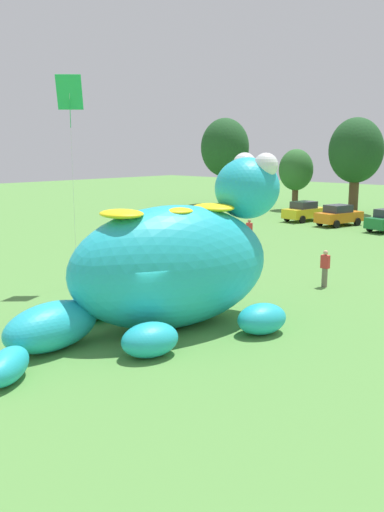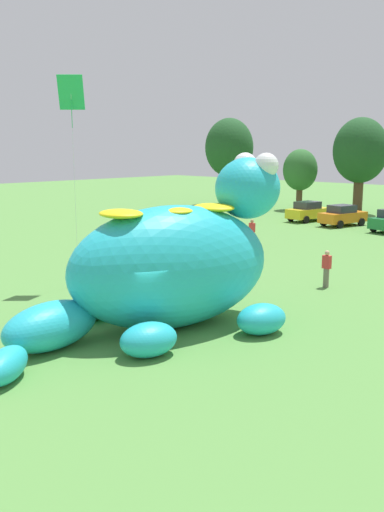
{
  "view_description": "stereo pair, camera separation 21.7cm",
  "coord_description": "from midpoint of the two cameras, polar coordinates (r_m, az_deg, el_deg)",
  "views": [
    {
      "loc": [
        13.41,
        -12.18,
        6.26
      ],
      "look_at": [
        -0.21,
        2.28,
        2.4
      ],
      "focal_mm": 39.13,
      "sensor_mm": 36.0,
      "label": 1
    },
    {
      "loc": [
        13.57,
        -12.03,
        6.26
      ],
      "look_at": [
        -0.21,
        2.28,
        2.4
      ],
      "focal_mm": 39.13,
      "sensor_mm": 36.0,
      "label": 2
    }
  ],
  "objects": [
    {
      "name": "tree_far_left",
      "position": [
        63.18,
        3.92,
        10.94
      ],
      "size": [
        5.36,
        5.36,
        9.51
      ],
      "color": "brown",
      "rests_on": "ground"
    },
    {
      "name": "spectator_mid_field",
      "position": [
        26.06,
        13.81,
        -1.3
      ],
      "size": [
        0.38,
        0.26,
        1.71
      ],
      "color": "#726656",
      "rests_on": "ground"
    },
    {
      "name": "giant_inflatable_creature",
      "position": [
        19.55,
        -1.73,
        -0.91
      ],
      "size": [
        7.23,
        12.26,
        6.09
      ],
      "color": "#23B2C6",
      "rests_on": "ground"
    },
    {
      "name": "car_orange",
      "position": [
        46.99,
        15.27,
        4.02
      ],
      "size": [
        2.57,
        4.37,
        1.72
      ],
      "color": "orange",
      "rests_on": "ground"
    },
    {
      "name": "tree_left",
      "position": [
        58.11,
        11.11,
        8.59
      ],
      "size": [
        3.47,
        3.47,
        6.15
      ],
      "color": "brown",
      "rests_on": "ground"
    },
    {
      "name": "tethered_flying_kite",
      "position": [
        25.65,
        -12.01,
        15.7
      ],
      "size": [
        1.13,
        1.13,
        9.34
      ],
      "color": "brown",
      "rests_on": "ground"
    },
    {
      "name": "car_yellow",
      "position": [
        49.36,
        11.92,
        4.48
      ],
      "size": [
        2.39,
        4.31,
        1.72
      ],
      "color": "yellow",
      "rests_on": "ground"
    },
    {
      "name": "spectator_far_side",
      "position": [
        36.44,
        6.31,
        2.4
      ],
      "size": [
        0.38,
        0.26,
        1.71
      ],
      "color": "black",
      "rests_on": "ground"
    },
    {
      "name": "ground_plane",
      "position": [
        19.17,
        -4.0,
        -8.09
      ],
      "size": [
        160.0,
        160.0,
        0.0
      ],
      "primitive_type": "plane",
      "color": "#568E42"
    },
    {
      "name": "tree_mid_left",
      "position": [
        56.08,
        16.94,
        10.22
      ],
      "size": [
        5.13,
        5.13,
        9.1
      ],
      "color": "brown",
      "rests_on": "ground"
    }
  ]
}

